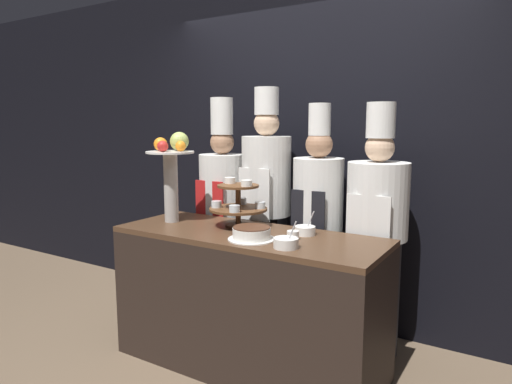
{
  "coord_description": "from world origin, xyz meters",
  "views": [
    {
      "loc": [
        1.53,
        -2.06,
        1.59
      ],
      "look_at": [
        0.0,
        0.43,
        1.15
      ],
      "focal_mm": 32.0,
      "sensor_mm": 36.0,
      "label": 1
    }
  ],
  "objects_px": {
    "chef_left": "(223,203)",
    "serving_bowl_far": "(305,230)",
    "cake_round": "(252,234)",
    "serving_bowl_near": "(286,243)",
    "tiered_stand": "(238,203)",
    "fruit_pedestal": "(172,165)",
    "chef_right": "(377,224)",
    "cup_white": "(293,235)",
    "chef_center_left": "(266,198)",
    "chef_center_right": "(318,216)"
  },
  "relations": [
    {
      "from": "serving_bowl_near",
      "to": "serving_bowl_far",
      "type": "relative_size",
      "value": 1.02
    },
    {
      "from": "cake_round",
      "to": "serving_bowl_far",
      "type": "height_order",
      "value": "serving_bowl_far"
    },
    {
      "from": "chef_center_right",
      "to": "chef_right",
      "type": "height_order",
      "value": "chef_center_right"
    },
    {
      "from": "serving_bowl_far",
      "to": "chef_center_right",
      "type": "relative_size",
      "value": 0.09
    },
    {
      "from": "tiered_stand",
      "to": "fruit_pedestal",
      "type": "bearing_deg",
      "value": -168.29
    },
    {
      "from": "tiered_stand",
      "to": "cup_white",
      "type": "bearing_deg",
      "value": -14.45
    },
    {
      "from": "chef_center_left",
      "to": "chef_left",
      "type": "bearing_deg",
      "value": 179.99
    },
    {
      "from": "cup_white",
      "to": "serving_bowl_far",
      "type": "xyz_separation_m",
      "value": [
        0.01,
        0.15,
        0.0
      ]
    },
    {
      "from": "tiered_stand",
      "to": "chef_left",
      "type": "height_order",
      "value": "chef_left"
    },
    {
      "from": "tiered_stand",
      "to": "serving_bowl_far",
      "type": "relative_size",
      "value": 2.5
    },
    {
      "from": "serving_bowl_far",
      "to": "chef_center_left",
      "type": "relative_size",
      "value": 0.08
    },
    {
      "from": "chef_left",
      "to": "chef_center_right",
      "type": "bearing_deg",
      "value": -0.01
    },
    {
      "from": "cup_white",
      "to": "chef_right",
      "type": "xyz_separation_m",
      "value": [
        0.34,
        0.57,
        0.0
      ]
    },
    {
      "from": "fruit_pedestal",
      "to": "cake_round",
      "type": "height_order",
      "value": "fruit_pedestal"
    },
    {
      "from": "serving_bowl_far",
      "to": "chef_center_left",
      "type": "height_order",
      "value": "chef_center_left"
    },
    {
      "from": "cake_round",
      "to": "serving_bowl_near",
      "type": "relative_size",
      "value": 1.79
    },
    {
      "from": "chef_left",
      "to": "serving_bowl_near",
      "type": "bearing_deg",
      "value": -37.65
    },
    {
      "from": "cake_round",
      "to": "chef_center_right",
      "type": "distance_m",
      "value": 0.71
    },
    {
      "from": "chef_right",
      "to": "chef_left",
      "type": "bearing_deg",
      "value": 180.0
    },
    {
      "from": "cup_white",
      "to": "serving_bowl_near",
      "type": "distance_m",
      "value": 0.19
    },
    {
      "from": "cup_white",
      "to": "chef_center_right",
      "type": "xyz_separation_m",
      "value": [
        -0.09,
        0.57,
        0.01
      ]
    },
    {
      "from": "cake_round",
      "to": "chef_left",
      "type": "bearing_deg",
      "value": 135.66
    },
    {
      "from": "serving_bowl_near",
      "to": "chef_center_right",
      "type": "relative_size",
      "value": 0.09
    },
    {
      "from": "chef_center_right",
      "to": "chef_right",
      "type": "bearing_deg",
      "value": 0.01
    },
    {
      "from": "cup_white",
      "to": "chef_right",
      "type": "distance_m",
      "value": 0.66
    },
    {
      "from": "cup_white",
      "to": "serving_bowl_far",
      "type": "bearing_deg",
      "value": 86.16
    },
    {
      "from": "cake_round",
      "to": "chef_right",
      "type": "relative_size",
      "value": 0.17
    },
    {
      "from": "chef_left",
      "to": "fruit_pedestal",
      "type": "bearing_deg",
      "value": -94.24
    },
    {
      "from": "tiered_stand",
      "to": "chef_left",
      "type": "relative_size",
      "value": 0.22
    },
    {
      "from": "fruit_pedestal",
      "to": "chef_center_left",
      "type": "xyz_separation_m",
      "value": [
        0.45,
        0.55,
        -0.27
      ]
    },
    {
      "from": "chef_center_left",
      "to": "chef_right",
      "type": "bearing_deg",
      "value": 0.0
    },
    {
      "from": "fruit_pedestal",
      "to": "chef_center_left",
      "type": "height_order",
      "value": "chef_center_left"
    },
    {
      "from": "chef_center_left",
      "to": "chef_center_right",
      "type": "height_order",
      "value": "chef_center_left"
    },
    {
      "from": "chef_left",
      "to": "serving_bowl_far",
      "type": "bearing_deg",
      "value": -24.15
    },
    {
      "from": "fruit_pedestal",
      "to": "chef_right",
      "type": "xyz_separation_m",
      "value": [
        1.3,
        0.55,
        -0.37
      ]
    },
    {
      "from": "serving_bowl_near",
      "to": "chef_left",
      "type": "height_order",
      "value": "chef_left"
    },
    {
      "from": "serving_bowl_near",
      "to": "chef_center_left",
      "type": "distance_m",
      "value": 0.95
    },
    {
      "from": "fruit_pedestal",
      "to": "serving_bowl_far",
      "type": "height_order",
      "value": "fruit_pedestal"
    },
    {
      "from": "cake_round",
      "to": "chef_center_left",
      "type": "height_order",
      "value": "chef_center_left"
    },
    {
      "from": "serving_bowl_far",
      "to": "chef_left",
      "type": "height_order",
      "value": "chef_left"
    },
    {
      "from": "cake_round",
      "to": "cup_white",
      "type": "relative_size",
      "value": 3.89
    },
    {
      "from": "cup_white",
      "to": "serving_bowl_far",
      "type": "height_order",
      "value": "serving_bowl_far"
    },
    {
      "from": "tiered_stand",
      "to": "fruit_pedestal",
      "type": "distance_m",
      "value": 0.55
    },
    {
      "from": "cup_white",
      "to": "chef_right",
      "type": "relative_size",
      "value": 0.04
    },
    {
      "from": "cup_white",
      "to": "chef_left",
      "type": "bearing_deg",
      "value": 148.53
    },
    {
      "from": "chef_center_left",
      "to": "chef_right",
      "type": "xyz_separation_m",
      "value": [
        0.85,
        0.0,
        -0.1
      ]
    },
    {
      "from": "serving_bowl_far",
      "to": "cake_round",
      "type": "bearing_deg",
      "value": -127.96
    },
    {
      "from": "tiered_stand",
      "to": "cake_round",
      "type": "bearing_deg",
      "value": -43.8
    },
    {
      "from": "serving_bowl_far",
      "to": "chef_right",
      "type": "height_order",
      "value": "chef_right"
    },
    {
      "from": "fruit_pedestal",
      "to": "serving_bowl_far",
      "type": "bearing_deg",
      "value": 7.35
    }
  ]
}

